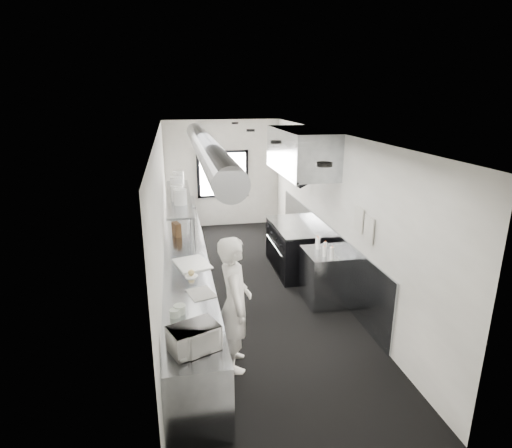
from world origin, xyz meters
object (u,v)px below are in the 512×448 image
range (295,248)px  pass_shelf (179,198)px  line_cook (235,304)px  bottle_station (324,277)px  deli_tub_a (175,313)px  squeeze_bottle_a (332,253)px  plate_stack_d (179,179)px  plate_stack_b (177,193)px  microwave (194,338)px  knife_block (177,229)px  cutting_board (192,264)px  squeeze_bottle_b (324,252)px  deli_tub_b (180,309)px  plate_stack_c (176,185)px  prep_counter (187,283)px  squeeze_bottle_c (325,247)px  small_plate (191,276)px  squeeze_bottle_d (318,244)px  plate_stack_a (180,197)px  exhaust_hood (301,152)px  far_work_table (181,219)px  squeeze_bottle_e (317,241)px

range → pass_shelf: bearing=172.3°
pass_shelf → line_cook: 3.30m
bottle_station → deli_tub_a: (-2.49, -1.67, 0.50)m
deli_tub_a → squeeze_bottle_a: squeeze_bottle_a is taller
plate_stack_d → plate_stack_b: bearing=-92.6°
pass_shelf → plate_stack_d: bearing=88.8°
microwave → deli_tub_a: size_ratio=3.51×
knife_block → range: bearing=-16.8°
cutting_board → plate_stack_d: size_ratio=1.88×
squeeze_bottle_a → squeeze_bottle_b: squeeze_bottle_a is taller
bottle_station → deli_tub_b: 2.96m
cutting_board → plate_stack_c: 2.18m
bottle_station → microwave: size_ratio=1.97×
prep_counter → plate_stack_d: size_ratio=18.11×
pass_shelf → deli_tub_b: 3.35m
line_cook → bottle_station: bearing=-46.5°
deli_tub_a → squeeze_bottle_c: bearing=33.7°
small_plate → squeeze_bottle_d: squeeze_bottle_d is taller
line_cook → plate_stack_d: size_ratio=5.40×
bottle_station → plate_stack_b: 3.00m
microwave → plate_stack_a: (-0.02, 3.44, 0.67)m
exhaust_hood → plate_stack_c: (-2.32, 0.51, -0.66)m
far_work_table → exhaust_hood: bearing=-48.1°
cutting_board → range: bearing=35.5°
squeeze_bottle_e → squeeze_bottle_b: bearing=-95.3°
bottle_station → cutting_board: 2.26m
exhaust_hood → squeeze_bottle_d: bearing=-91.0°
cutting_board → knife_block: bearing=98.4°
far_work_table → microwave: bearing=-90.0°
deli_tub_a → plate_stack_d: 4.25m
plate_stack_c → range: bearing=-12.8°
knife_block → plate_stack_b: size_ratio=0.93×
prep_counter → squeeze_bottle_b: (2.21, -0.39, 0.54)m
far_work_table → cutting_board: (0.09, -4.00, 0.46)m
exhaust_hood → range: 1.92m
far_work_table → line_cook: (0.55, -5.39, 0.45)m
plate_stack_c → pass_shelf: bearing=-80.6°
far_work_table → small_plate: bearing=-89.3°
squeeze_bottle_a → exhaust_hood: bearing=91.4°
bottle_station → line_cook: line_cook is taller
microwave → small_plate: (0.06, 1.84, -0.13)m
range → deli_tub_a: deli_tub_a is taller
microwave → deli_tub_a: microwave is taller
line_cook → cutting_board: (-0.46, 1.39, 0.02)m
plate_stack_d → line_cook: bearing=-81.8°
small_plate → exhaust_hood: bearing=41.8°
deli_tub_a → plate_stack_d: size_ratio=0.39×
prep_counter → plate_stack_b: 1.69m
pass_shelf → squeeze_bottle_d: (2.27, -1.54, -0.54)m
line_cook → deli_tub_b: size_ratio=12.15×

